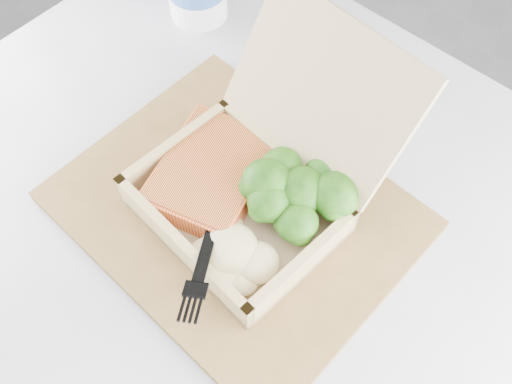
% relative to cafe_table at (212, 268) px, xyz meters
% --- Properties ---
extents(floor, '(4.00, 4.00, 0.00)m').
position_rel_cafe_table_xyz_m(floor, '(-0.46, 0.50, -0.53)').
color(floor, gray).
rests_on(floor, ground).
extents(cafe_table, '(0.94, 0.94, 0.71)m').
position_rel_cafe_table_xyz_m(cafe_table, '(0.00, 0.00, 0.00)').
color(cafe_table, black).
rests_on(cafe_table, floor).
extents(serving_tray, '(0.43, 0.38, 0.02)m').
position_rel_cafe_table_xyz_m(serving_tray, '(0.04, 0.00, 0.19)').
color(serving_tray, brown).
rests_on(serving_tray, cafe_table).
extents(takeout_container, '(0.27, 0.30, 0.17)m').
position_rel_cafe_table_xyz_m(takeout_container, '(0.06, 0.03, 0.24)').
color(takeout_container, tan).
rests_on(takeout_container, serving_tray).
extents(salmon_fillet, '(0.10, 0.14, 0.03)m').
position_rel_cafe_table_xyz_m(salmon_fillet, '(0.01, 0.02, 0.22)').
color(salmon_fillet, orange).
rests_on(salmon_fillet, takeout_container).
extents(broccoli_pile, '(0.12, 0.12, 0.04)m').
position_rel_cafe_table_xyz_m(broccoli_pile, '(0.10, 0.03, 0.23)').
color(broccoli_pile, '#377319').
rests_on(broccoli_pile, takeout_container).
extents(mashed_potatoes, '(0.09, 0.08, 0.03)m').
position_rel_cafe_table_xyz_m(mashed_potatoes, '(0.06, -0.05, 0.22)').
color(mashed_potatoes, '#CFBA86').
rests_on(mashed_potatoes, takeout_container).
extents(plastic_fork, '(0.06, 0.15, 0.03)m').
position_rel_cafe_table_xyz_m(plastic_fork, '(0.04, -0.04, 0.24)').
color(plastic_fork, black).
rests_on(plastic_fork, mashed_potatoes).
extents(receipt, '(0.13, 0.13, 0.00)m').
position_rel_cafe_table_xyz_m(receipt, '(0.09, 0.17, 0.18)').
color(receipt, white).
rests_on(receipt, cafe_table).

